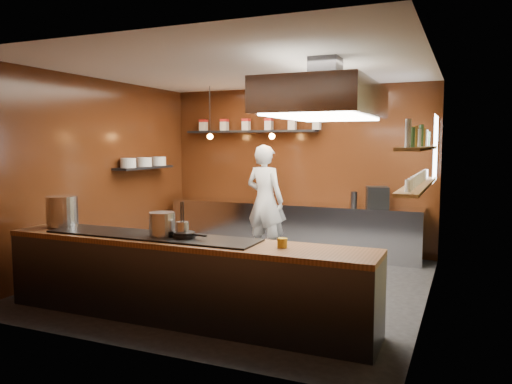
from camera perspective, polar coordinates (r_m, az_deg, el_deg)
The scene contains 26 objects.
floor at distance 7.22m, azimuth -1.70°, elevation -10.32°, with size 5.00×5.00×0.00m, color black.
back_wall at distance 9.29m, azimuth 4.77°, elevation 2.62°, with size 5.00×5.00×0.00m, color #351909.
left_wall at distance 8.33m, azimuth -17.55°, elevation 2.03°, with size 5.00×5.00×0.00m, color #351909.
right_wall at distance 6.33m, azimuth 19.25°, elevation 0.92°, with size 5.00×5.00×0.00m, color #4D492C.
ceiling at distance 7.02m, azimuth -1.77°, elevation 13.94°, with size 5.00×5.00×0.00m, color silver.
window_pane at distance 8.02m, azimuth 19.83°, elevation 4.69°, with size 1.00×1.00×0.00m, color white.
prep_counter at distance 9.09m, azimuth 4.06°, elevation -4.10°, with size 4.60×0.65×0.90m, color silver.
pass_counter at distance 5.74m, azimuth -8.56°, elevation -9.79°, with size 4.40×0.72×0.94m.
tin_shelf at distance 9.47m, azimuth -0.68°, elevation 6.93°, with size 2.60×0.26×0.04m, color black.
plate_shelf at distance 9.01m, azimuth -12.64°, elevation 2.73°, with size 0.30×1.40×0.04m, color black.
bottle_shelf_upper at distance 6.63m, azimuth 18.17°, elevation 4.78°, with size 0.26×2.80×0.04m, color #8D5F38.
bottle_shelf_lower at distance 6.65m, azimuth 18.04°, elevation 0.73°, with size 0.26×2.80×0.04m, color #8D5F38.
extractor_hood at distance 6.14m, azimuth 7.88°, elevation 10.43°, with size 1.20×2.00×0.72m.
pendant_left at distance 9.10m, azimuth -5.27°, elevation 6.66°, with size 0.10×0.10×0.95m.
pendant_right at distance 8.59m, azimuth 1.84°, elevation 6.74°, with size 0.10×0.10×0.95m.
storage_tins at distance 9.41m, azimuth 0.16°, elevation 7.74°, with size 2.43×0.13×0.22m.
plate_stacks at distance 9.01m, azimuth -12.66°, elevation 3.36°, with size 0.26×1.16×0.16m.
bottles at distance 6.63m, azimuth 18.21°, elevation 5.99°, with size 0.06×2.66×0.24m.
wine_glasses at distance 6.64m, azimuth 18.07°, elevation 1.46°, with size 0.07×2.37×0.13m.
stockpot_large at distance 6.78m, azimuth -21.27°, elevation -2.02°, with size 0.39×0.39×0.38m, color silver.
stockpot_small at distance 5.71m, azimuth -10.67°, elevation -3.64°, with size 0.29×0.29×0.27m, color #B3B5BA.
utensil_crock at distance 5.61m, azimuth -8.41°, elevation -4.26°, with size 0.14×0.14×0.18m, color silver.
frying_pan at distance 5.59m, azimuth -8.15°, elevation -4.88°, with size 0.42×0.25×0.06m.
butter_jar at distance 5.14m, azimuth 3.02°, elevation -5.81°, with size 0.10×0.10×0.09m, color gold.
espresso_machine at distance 8.63m, azimuth 13.70°, elevation -0.57°, with size 0.35×0.34×0.35m, color black.
chef at distance 8.81m, azimuth 1.01°, elevation -0.95°, with size 0.71×0.47×1.95m, color white.
Camera 1 is at (2.92, -6.30, 1.99)m, focal length 35.00 mm.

